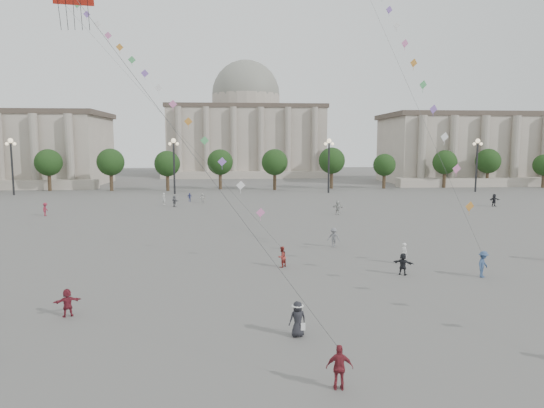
{
  "coord_description": "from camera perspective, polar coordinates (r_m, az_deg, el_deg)",
  "views": [
    {
      "loc": [
        -2.95,
        -24.07,
        9.41
      ],
      "look_at": [
        -0.35,
        12.0,
        4.99
      ],
      "focal_mm": 32.0,
      "sensor_mm": 36.0,
      "label": 1
    }
  ],
  "objects": [
    {
      "name": "kite_flyer_0",
      "position": [
        37.62,
        1.16,
        -6.23
      ],
      "size": [
        1.0,
        1.0,
        1.63
      ],
      "primitive_type": "imported",
      "rotation": [
        0.0,
        0.0,
        3.92
      ],
      "color": "maroon",
      "rests_on": "ground"
    },
    {
      "name": "hall_central",
      "position": [
        153.4,
        -3.06,
        8.76
      ],
      "size": [
        48.3,
        34.3,
        35.5
      ],
      "color": "#A29687",
      "rests_on": "ground"
    },
    {
      "name": "person_crowd_2",
      "position": [
        71.23,
        -25.11,
        -0.56
      ],
      "size": [
        0.73,
        1.19,
        1.78
      ],
      "primitive_type": "imported",
      "rotation": [
        0.0,
        0.0,
        1.51
      ],
      "color": "maroon",
      "rests_on": "ground"
    },
    {
      "name": "person_crowd_7",
      "position": [
        66.27,
        7.75,
        -0.44
      ],
      "size": [
        1.73,
        1.49,
        1.88
      ],
      "primitive_type": "imported",
      "rotation": [
        0.0,
        0.0,
        2.5
      ],
      "color": "#B0B1AD",
      "rests_on": "ground"
    },
    {
      "name": "person_crowd_6",
      "position": [
        45.22,
        7.26,
        -3.93
      ],
      "size": [
        1.33,
        1.04,
        1.8
      ],
      "primitive_type": "imported",
      "rotation": [
        0.0,
        0.0,
        5.92
      ],
      "color": "slate",
      "rests_on": "ground"
    },
    {
      "name": "hat_person",
      "position": [
        24.52,
        3.04,
        -13.3
      ],
      "size": [
        0.98,
        0.77,
        1.77
      ],
      "color": "black",
      "rests_on": "ground"
    },
    {
      "name": "tourist_2",
      "position": [
        29.42,
        -22.93,
        -10.64
      ],
      "size": [
        1.52,
        1.02,
        1.57
      ],
      "primitive_type": "imported",
      "rotation": [
        0.0,
        0.0,
        3.56
      ],
      "color": "maroon",
      "rests_on": "ground"
    },
    {
      "name": "lamp_post_mid_west",
      "position": [
        94.86,
        -11.48,
        5.59
      ],
      "size": [
        2.0,
        0.9,
        10.65
      ],
      "color": "#262628",
      "rests_on": "ground"
    },
    {
      "name": "person_crowd_9",
      "position": [
        81.91,
        24.68,
        0.41
      ],
      "size": [
        1.86,
        0.89,
        1.93
      ],
      "primitive_type": "imported",
      "rotation": [
        0.0,
        0.0,
        0.19
      ],
      "color": "black",
      "rests_on": "ground"
    },
    {
      "name": "person_crowd_3",
      "position": [
        36.71,
        15.15,
        -6.82
      ],
      "size": [
        1.51,
        1.24,
        1.62
      ],
      "primitive_type": "imported",
      "rotation": [
        0.0,
        0.0,
        2.54
      ],
      "color": "black",
      "rests_on": "ground"
    },
    {
      "name": "person_crowd_12",
      "position": [
        75.43,
        -11.4,
        0.33
      ],
      "size": [
        1.38,
        1.59,
        1.73
      ],
      "primitive_type": "imported",
      "rotation": [
        0.0,
        0.0,
        2.22
      ],
      "color": "slate",
      "rests_on": "ground"
    },
    {
      "name": "person_crowd_0",
      "position": [
        82.0,
        -9.67,
        0.8
      ],
      "size": [
        0.94,
        0.63,
        1.48
      ],
      "primitive_type": "imported",
      "rotation": [
        0.0,
        0.0,
        0.34
      ],
      "color": "#393F80",
      "rests_on": "ground"
    },
    {
      "name": "person_crowd_13",
      "position": [
        39.98,
        15.3,
        -5.63
      ],
      "size": [
        0.61,
        0.73,
        1.72
      ],
      "primitive_type": "imported",
      "rotation": [
        0.0,
        0.0,
        1.94
      ],
      "color": "white",
      "rests_on": "ground"
    },
    {
      "name": "person_crowd_10",
      "position": [
        78.24,
        -12.6,
        0.6
      ],
      "size": [
        0.81,
        0.83,
        1.92
      ],
      "primitive_type": "imported",
      "rotation": [
        0.0,
        0.0,
        2.29
      ],
      "color": "silver",
      "rests_on": "ground"
    },
    {
      "name": "dragon_kite",
      "position": [
        31.19,
        -22.05,
        20.36
      ],
      "size": [
        7.63,
        6.22,
        23.75
      ],
      "color": "#AF1E12",
      "rests_on": "ground"
    },
    {
      "name": "lamp_post_far_east",
      "position": [
        105.61,
        22.98,
        5.3
      ],
      "size": [
        2.0,
        0.9,
        10.65
      ],
      "color": "#262628",
      "rests_on": "ground"
    },
    {
      "name": "ground",
      "position": [
        26.01,
        2.75,
        -14.24
      ],
      "size": [
        360.0,
        360.0,
        0.0
      ],
      "primitive_type": "plane",
      "color": "#52504D",
      "rests_on": "ground"
    },
    {
      "name": "tourist_0",
      "position": [
        19.85,
        7.96,
        -18.5
      ],
      "size": [
        1.09,
        0.56,
        1.79
      ],
      "primitive_type": "imported",
      "rotation": [
        0.0,
        0.0,
        3.02
      ],
      "color": "maroon",
      "rests_on": "ground"
    },
    {
      "name": "kite_flyer_1",
      "position": [
        37.89,
        23.59,
        -6.51
      ],
      "size": [
        1.39,
        1.35,
        1.91
      ],
      "primitive_type": "imported",
      "rotation": [
        0.0,
        0.0,
        0.74
      ],
      "color": "#334A72",
      "rests_on": "ground"
    },
    {
      "name": "lamp_post_mid_east",
      "position": [
        95.79,
        6.71,
        5.69
      ],
      "size": [
        2.0,
        0.9,
        10.65
      ],
      "color": "#262628",
      "rests_on": "ground"
    },
    {
      "name": "tree_row",
      "position": [
        102.19,
        -2.47,
        4.71
      ],
      "size": [
        137.12,
        5.12,
        8.0
      ],
      "color": "#3A291D",
      "rests_on": "ground"
    },
    {
      "name": "kite_train_west",
      "position": [
        58.68,
        -19.24,
        18.17
      ],
      "size": [
        33.38,
        35.41,
        61.41
      ],
      "color": "#3F3F3F",
      "rests_on": "ground"
    },
    {
      "name": "person_crowd_4",
      "position": [
        79.81,
        -8.19,
        0.69
      ],
      "size": [
        1.35,
        1.33,
        1.55
      ],
      "primitive_type": "imported",
      "rotation": [
        0.0,
        0.0,
        3.92
      ],
      "color": "silver",
      "rests_on": "ground"
    },
    {
      "name": "lamp_post_far_west",
      "position": [
        103.06,
        -28.32,
        5.0
      ],
      "size": [
        2.0,
        0.9,
        10.65
      ],
      "color": "#262628",
      "rests_on": "ground"
    }
  ]
}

